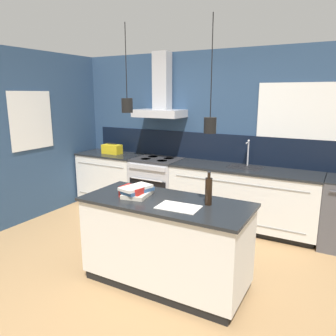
{
  "coord_description": "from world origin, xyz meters",
  "views": [
    {
      "loc": [
        1.86,
        -2.84,
        1.95
      ],
      "look_at": [
        -0.05,
        0.63,
        1.05
      ],
      "focal_mm": 35.0,
      "sensor_mm": 36.0,
      "label": 1
    }
  ],
  "objects_px": {
    "book_stack": "(137,191)",
    "oven_range": "(157,185)",
    "yellow_toolbox": "(112,149)",
    "red_supply_box": "(133,192)",
    "bottle_on_island": "(209,191)"
  },
  "relations": [
    {
      "from": "oven_range",
      "to": "bottle_on_island",
      "type": "xyz_separation_m",
      "value": [
        1.6,
        -1.72,
        0.59
      ]
    },
    {
      "from": "oven_range",
      "to": "red_supply_box",
      "type": "height_order",
      "value": "red_supply_box"
    },
    {
      "from": "book_stack",
      "to": "yellow_toolbox",
      "type": "distance_m",
      "value": 2.56
    },
    {
      "from": "oven_range",
      "to": "yellow_toolbox",
      "type": "distance_m",
      "value": 1.07
    },
    {
      "from": "bottle_on_island",
      "to": "red_supply_box",
      "type": "relative_size",
      "value": 1.39
    },
    {
      "from": "book_stack",
      "to": "red_supply_box",
      "type": "bearing_deg",
      "value": -129.22
    },
    {
      "from": "oven_range",
      "to": "bottle_on_island",
      "type": "bearing_deg",
      "value": -47.16
    },
    {
      "from": "oven_range",
      "to": "bottle_on_island",
      "type": "relative_size",
      "value": 2.78
    },
    {
      "from": "red_supply_box",
      "to": "bottle_on_island",
      "type": "bearing_deg",
      "value": 10.68
    },
    {
      "from": "bottle_on_island",
      "to": "book_stack",
      "type": "xyz_separation_m",
      "value": [
        -0.75,
        -0.11,
        -0.09
      ]
    },
    {
      "from": "oven_range",
      "to": "yellow_toolbox",
      "type": "relative_size",
      "value": 2.68
    },
    {
      "from": "yellow_toolbox",
      "to": "red_supply_box",
      "type": "bearing_deg",
      "value": -46.95
    },
    {
      "from": "oven_range",
      "to": "red_supply_box",
      "type": "xyz_separation_m",
      "value": [
        0.82,
        -1.87,
        0.51
      ]
    },
    {
      "from": "book_stack",
      "to": "red_supply_box",
      "type": "xyz_separation_m",
      "value": [
        -0.03,
        -0.04,
        0.0
      ]
    },
    {
      "from": "book_stack",
      "to": "oven_range",
      "type": "bearing_deg",
      "value": 114.84
    }
  ]
}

